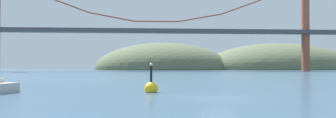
{
  "coord_description": "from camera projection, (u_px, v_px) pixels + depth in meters",
  "views": [
    {
      "loc": [
        -5.08,
        -22.47,
        2.24
      ],
      "look_at": [
        0.0,
        42.28,
        3.36
      ],
      "focal_mm": 36.33,
      "sensor_mm": 36.0,
      "label": 1
    }
  ],
  "objects": [
    {
      "name": "ground_plane",
      "position": [
        217.0,
        98.0,
        22.75
      ],
      "size": [
        360.0,
        360.0,
        0.0
      ],
      "primitive_type": "plane",
      "color": "#385670"
    },
    {
      "name": "headland_right",
      "position": [
        278.0,
        70.0,
        162.01
      ],
      "size": [
        73.58,
        44.0,
        24.98
      ],
      "primitive_type": "ellipsoid",
      "color": "#5B6647",
      "rests_on": "ground_plane"
    },
    {
      "name": "headland_center",
      "position": [
        163.0,
        70.0,
        157.71
      ],
      "size": [
        63.2,
        44.0,
        24.83
      ],
      "primitive_type": "ellipsoid",
      "color": "#5B6647",
      "rests_on": "ground_plane"
    },
    {
      "name": "suspension_bridge",
      "position": [
        156.0,
        28.0,
        117.71
      ],
      "size": [
        143.45,
        6.0,
        34.41
      ],
      "color": "brown",
      "rests_on": "ground_plane"
    },
    {
      "name": "channel_buoy",
      "position": [
        151.0,
        88.0,
        27.59
      ],
      "size": [
        1.1,
        1.1,
        2.64
      ],
      "color": "gold",
      "rests_on": "ground_plane"
    }
  ]
}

